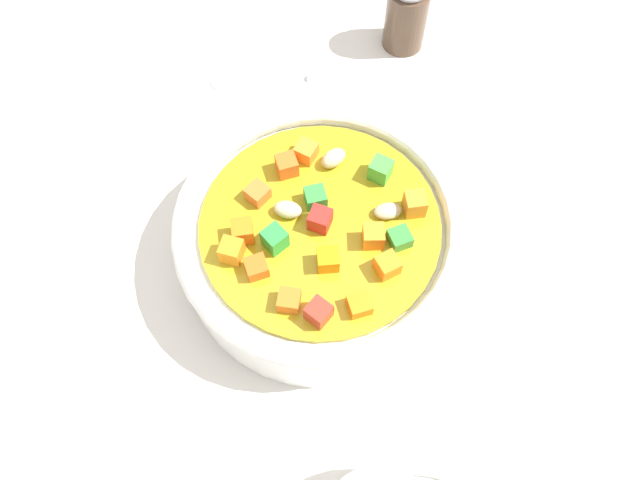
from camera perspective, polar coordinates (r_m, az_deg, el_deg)
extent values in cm
cube|color=silver|center=(46.32, 0.00, -2.10)|extent=(140.00, 140.00, 2.00)
cylinder|color=white|center=(43.34, 0.00, -0.27)|extent=(18.91, 18.91, 4.61)
torus|color=white|center=(40.90, 0.00, 1.44)|extent=(19.23, 19.23, 1.46)
cylinder|color=#B29B1C|center=(41.11, 0.00, 1.28)|extent=(15.78, 15.78, 0.40)
ellipsoid|color=#CAB98C|center=(41.11, 6.19, 2.39)|extent=(1.22, 1.87, 0.79)
ellipsoid|color=#CEBC8E|center=(42.94, 1.23, 7.39)|extent=(1.92, 2.20, 1.13)
cube|color=#328436|center=(40.24, 7.20, 0.17)|extent=(1.56, 1.56, 0.99)
cube|color=orange|center=(39.66, -7.98, -0.96)|extent=(1.77, 1.77, 1.44)
cube|color=orange|center=(38.22, -2.81, -5.44)|extent=(1.67, 1.67, 1.04)
cube|color=green|center=(39.67, -4.10, 0.09)|extent=(1.82, 1.82, 1.57)
cube|color=orange|center=(41.68, -5.65, 4.21)|extent=(1.86, 1.86, 1.06)
cube|color=red|center=(37.73, -0.13, -6.52)|extent=(1.87, 1.87, 1.37)
cube|color=red|center=(40.12, 0.07, 1.33)|extent=(1.81, 1.81, 1.38)
cube|color=orange|center=(41.05, 8.68, 2.77)|extent=(1.37, 1.37, 1.57)
cube|color=orange|center=(42.53, -3.00, 6.74)|extent=(1.50, 1.50, 1.35)
cube|color=orange|center=(39.18, 6.10, -2.27)|extent=(1.66, 1.66, 1.26)
cube|color=orange|center=(43.24, -0.87, 8.05)|extent=(1.86, 1.86, 1.18)
cube|color=orange|center=(39.06, 0.05, -1.88)|extent=(1.44, 1.44, 1.30)
cube|color=#D65F1C|center=(39.21, -5.75, -2.47)|extent=(1.52, 1.52, 1.04)
cube|color=green|center=(42.40, 5.49, 6.32)|extent=(1.86, 1.86, 1.48)
cube|color=green|center=(41.27, -0.20, 3.89)|extent=(1.41, 1.41, 1.16)
ellipsoid|color=beige|center=(40.95, -2.93, 2.76)|extent=(1.79, 2.16, 1.00)
cube|color=orange|center=(39.90, 4.83, 0.36)|extent=(1.51, 1.51, 1.40)
cube|color=orange|center=(40.38, -7.05, 1.25)|extent=(1.34, 1.34, 1.42)
cube|color=orange|center=(38.19, 3.57, -5.84)|extent=(1.47, 1.47, 0.95)
cylinder|color=silver|center=(54.67, 5.61, 14.76)|extent=(2.30, 12.55, 0.78)
ellipsoid|color=silver|center=(54.45, -8.35, 14.21)|extent=(2.52, 3.33, 0.98)
cylinder|color=#4C3828|center=(55.76, 7.75, 19.22)|extent=(3.51, 3.51, 5.56)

